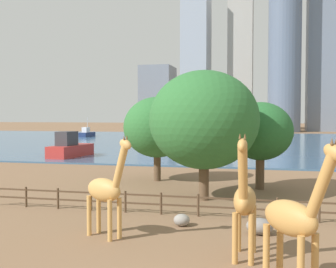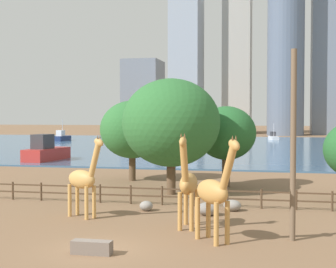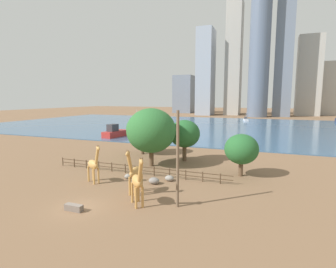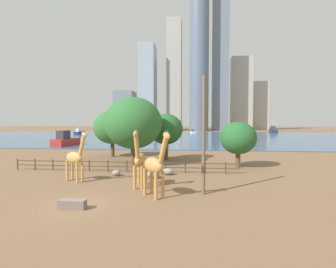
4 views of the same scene
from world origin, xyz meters
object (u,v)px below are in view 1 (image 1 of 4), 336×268
Objects in this scene: tree_left_small at (260,132)px; boulder_small at (182,220)px; tree_left_large at (204,120)px; giraffe_young at (294,219)px; giraffe_tall at (245,200)px; boat_tug at (70,148)px; boat_sailboat at (87,133)px; boulder_by_pole at (260,226)px; giraffe_companion at (106,190)px; tree_center_broad at (157,127)px; boulder_near_fence at (286,220)px; boat_barge at (277,133)px.

boulder_small is at bearing -107.92° from tree_left_small.
giraffe_young is at bearing -70.58° from tree_left_large.
giraffe_tall is 0.65× the size of boat_tug.
boulder_by_pole is at bearing -148.02° from boat_sailboat.
giraffe_companion is 0.67× the size of tree_center_broad.
tree_center_broad is at bearing -154.27° from giraffe_tall.
boulder_near_fence is at bearing 52.40° from giraffe_companion.
boulder_small is (-4.06, 0.69, -0.09)m from boulder_by_pole.
tree_left_large is (-5.22, 5.99, 5.19)m from boulder_near_fence.
giraffe_young is (8.37, -4.38, 0.14)m from giraffe_companion.
giraffe_tall is 4.33m from boulder_by_pole.
giraffe_young is 0.92× the size of boat_sailboat.
boulder_small is at bearing -139.42° from boat_tug.
tree_center_broad reaches higher than giraffe_young.
tree_center_broad is (-9.11, 15.21, 4.37)m from boulder_by_pole.
boulder_by_pole is at bearing -59.09° from tree_center_broad.
giraffe_tall is 6.12× the size of boulder_small.
tree_center_broad reaches higher than giraffe_tall.
tree_left_small is at bearing -14.46° from tree_center_broad.
tree_left_large is 87.57m from boat_barge.
boulder_near_fence is 0.15× the size of tree_center_broad.
giraffe_young is 1.11× the size of boat_barge.
giraffe_companion is 7.75m from boulder_by_pole.
giraffe_companion is 0.95× the size of giraffe_young.
boulder_near_fence is at bearing -52.10° from tree_center_broad.
boulder_by_pole is 0.18× the size of tree_center_broad.
giraffe_companion is at bearing -145.72° from boat_tug.
boat_sailboat is 0.70× the size of boat_tug.
tree_left_small is 1.47× the size of boat_barge.
boat_tug is (-26.71, 38.08, -1.08)m from giraffe_young.
boulder_by_pole is 1.55× the size of boulder_small.
tree_center_broad is 1.59× the size of boat_barge.
giraffe_tall reaches higher than boulder_by_pole.
tree_left_large is at bearing 157.95° from giraffe_young.
giraffe_companion is 1.06× the size of boat_barge.
boat_barge is (2.12, 93.12, 0.51)m from boulder_near_fence.
boulder_near_fence is at bearing 11.34° from boulder_small.
boulder_by_pole is 0.28× the size of boat_barge.
giraffe_companion is 38.38m from boat_tug.
tree_left_small is at bearing 179.94° from giraffe_tall.
tree_left_small is (3.76, 5.13, -0.97)m from tree_left_large.
boulder_by_pole is 0.15× the size of tree_left_large.
boulder_small is (-5.23, 7.25, -2.13)m from giraffe_young.
giraffe_tall reaches higher than boulder_small.
tree_left_large is at bearing 99.10° from giraffe_companion.
giraffe_tall reaches higher than giraffe_companion.
tree_left_small is (7.08, 15.07, 2.26)m from giraffe_companion.
boat_tug is at bearing 143.76° from tree_left_small.
tree_left_large is 6.43m from tree_left_small.
boulder_small is (-3.47, 4.47, -2.10)m from giraffe_tall.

